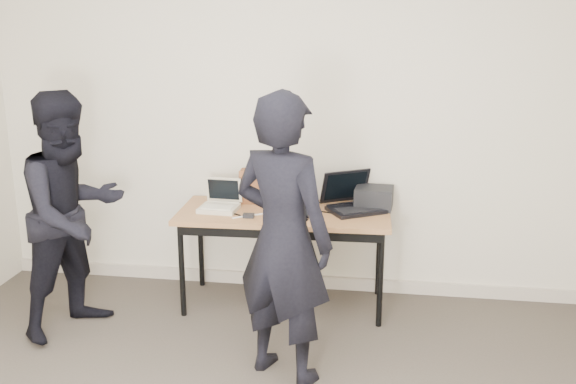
% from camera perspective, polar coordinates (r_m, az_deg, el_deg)
% --- Properties ---
extents(room, '(4.60, 4.60, 2.80)m').
position_cam_1_polar(room, '(2.60, -7.37, -0.83)').
color(room, '#403830').
rests_on(room, ground).
extents(desk, '(1.52, 0.69, 0.72)m').
position_cam_1_polar(desk, '(4.58, -0.37, -2.48)').
color(desk, '#956339').
rests_on(desk, ground).
extents(laptop_beige, '(0.28, 0.28, 0.22)m').
position_cam_1_polar(laptop_beige, '(4.63, -6.06, -1.04)').
color(laptop_beige, '#C1B69A').
rests_on(laptop_beige, desk).
extents(laptop_center, '(0.30, 0.29, 0.22)m').
position_cam_1_polar(laptop_center, '(4.53, 0.24, -1.22)').
color(laptop_center, black).
rests_on(laptop_center, desk).
extents(laptop_right, '(0.50, 0.49, 0.27)m').
position_cam_1_polar(laptop_right, '(4.62, 5.71, -0.81)').
color(laptop_right, black).
rests_on(laptop_right, desk).
extents(leather_satchel, '(0.37, 0.20, 0.25)m').
position_cam_1_polar(leather_satchel, '(4.77, -2.10, 0.59)').
color(leather_satchel, brown).
rests_on(leather_satchel, desk).
extents(tissue, '(0.14, 0.12, 0.08)m').
position_cam_1_polar(tissue, '(4.73, -1.76, 2.43)').
color(tissue, white).
rests_on(tissue, leather_satchel).
extents(equipment_box, '(0.28, 0.25, 0.15)m').
position_cam_1_polar(equipment_box, '(4.67, 7.64, -0.50)').
color(equipment_box, black).
rests_on(equipment_box, desk).
extents(power_brick, '(0.08, 0.05, 0.03)m').
position_cam_1_polar(power_brick, '(4.43, -3.53, -2.11)').
color(power_brick, black).
rests_on(power_brick, desk).
extents(cables, '(1.15, 0.48, 0.01)m').
position_cam_1_polar(cables, '(4.56, 0.22, -1.73)').
color(cables, silver).
rests_on(cables, desk).
extents(person_typist, '(0.73, 0.63, 1.70)m').
position_cam_1_polar(person_typist, '(3.63, -0.45, -4.26)').
color(person_typist, black).
rests_on(person_typist, ground).
extents(person_observer, '(0.91, 0.98, 1.62)m').
position_cam_1_polar(person_observer, '(4.44, -18.59, -1.88)').
color(person_observer, black).
rests_on(person_observer, ground).
extents(baseboard, '(4.50, 0.03, 0.10)m').
position_cam_1_polar(baseboard, '(5.11, -0.08, -7.82)').
color(baseboard, '#AFA291').
rests_on(baseboard, ground).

